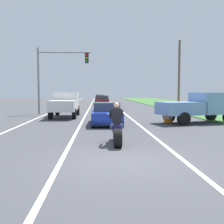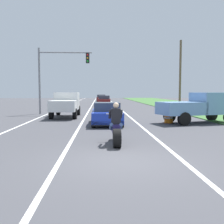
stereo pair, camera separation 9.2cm
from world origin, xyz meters
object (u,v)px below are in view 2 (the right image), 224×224
at_px(distant_car_far_ahead, 104,100).
at_px(construction_barrel_nearest, 169,115).
at_px(pickup_truck_right_shoulder_light_blue, 199,106).
at_px(distant_car_further_ahead, 101,98).
at_px(sports_car_blue, 107,114).
at_px(pickup_truck_left_lane_white, 66,103).
at_px(motorcycle_with_rider, 116,129).
at_px(traffic_light_mast_near, 56,70).

bearing_deg(distant_car_far_ahead, construction_barrel_nearest, -79.90).
distance_m(pickup_truck_right_shoulder_light_blue, distant_car_further_ahead, 35.22).
xyz_separation_m(construction_barrel_nearest, distant_car_far_ahead, (-3.86, 21.69, 0.27)).
xyz_separation_m(sports_car_blue, pickup_truck_left_lane_white, (-3.17, 4.88, 0.48)).
bearing_deg(construction_barrel_nearest, pickup_truck_left_lane_white, 148.58).
bearing_deg(pickup_truck_right_shoulder_light_blue, distant_car_far_ahead, 104.93).
height_order(sports_car_blue, distant_car_further_ahead, distant_car_further_ahead).
relative_size(motorcycle_with_rider, pickup_truck_left_lane_white, 0.46).
height_order(traffic_light_mast_near, distant_car_far_ahead, traffic_light_mast_near).
distance_m(pickup_truck_right_shoulder_light_blue, traffic_light_mast_near, 13.23).
bearing_deg(motorcycle_with_rider, distant_car_far_ahead, 89.99).
height_order(motorcycle_with_rider, traffic_light_mast_near, traffic_light_mast_near).
xyz_separation_m(motorcycle_with_rider, pickup_truck_right_shoulder_light_blue, (5.81, 6.82, 0.51)).
bearing_deg(distant_car_further_ahead, distant_car_far_ahead, -88.50).
bearing_deg(motorcycle_with_rider, traffic_light_mast_near, 107.62).
bearing_deg(distant_car_far_ahead, sports_car_blue, -90.48).
bearing_deg(motorcycle_with_rider, distant_car_further_ahead, 90.46).
relative_size(construction_barrel_nearest, distant_car_far_ahead, 0.25).
distance_m(motorcycle_with_rider, traffic_light_mast_near, 15.55).
relative_size(sports_car_blue, pickup_truck_right_shoulder_light_blue, 0.84).
bearing_deg(distant_car_further_ahead, traffic_light_mast_near, -98.95).
relative_size(sports_car_blue, traffic_light_mast_near, 0.72).
bearing_deg(distant_car_far_ahead, pickup_truck_right_shoulder_light_blue, -75.07).
height_order(motorcycle_with_rider, distant_car_far_ahead, motorcycle_with_rider).
bearing_deg(sports_car_blue, pickup_truck_left_lane_white, 122.97).
xyz_separation_m(motorcycle_with_rider, traffic_light_mast_near, (-4.59, 14.46, 3.42)).
height_order(sports_car_blue, construction_barrel_nearest, sports_car_blue).
bearing_deg(traffic_light_mast_near, distant_car_further_ahead, 81.05).
relative_size(traffic_light_mast_near, distant_car_further_ahead, 1.50).
bearing_deg(pickup_truck_left_lane_white, distant_car_far_ahead, 79.02).
distance_m(traffic_light_mast_near, distant_car_further_ahead, 27.56).
bearing_deg(pickup_truck_left_lane_white, sports_car_blue, -57.03).
height_order(motorcycle_with_rider, construction_barrel_nearest, motorcycle_with_rider).
height_order(pickup_truck_left_lane_white, distant_car_further_ahead, pickup_truck_left_lane_white).
distance_m(pickup_truck_right_shoulder_light_blue, construction_barrel_nearest, 2.03).
distance_m(construction_barrel_nearest, distant_car_further_ahead, 34.88).
distance_m(sports_car_blue, distant_car_far_ahead, 22.17).
distance_m(sports_car_blue, traffic_light_mast_near, 9.80).
distance_m(motorcycle_with_rider, distant_car_further_ahead, 41.49).
distance_m(construction_barrel_nearest, distant_car_far_ahead, 22.03).
bearing_deg(distant_car_further_ahead, pickup_truck_right_shoulder_light_blue, -79.96).
height_order(pickup_truck_left_lane_white, traffic_light_mast_near, traffic_light_mast_near).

